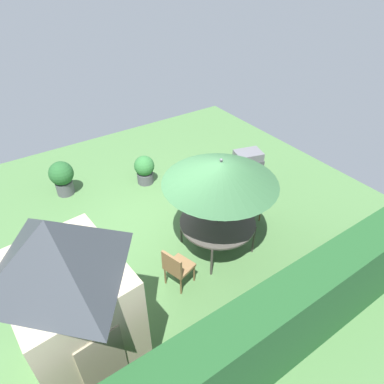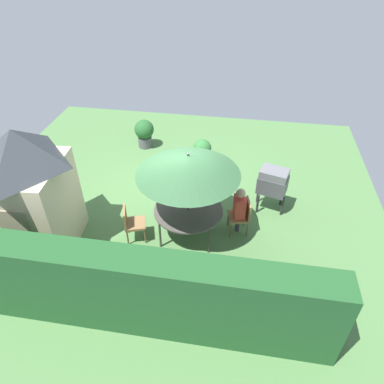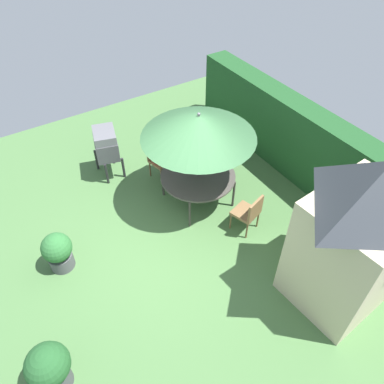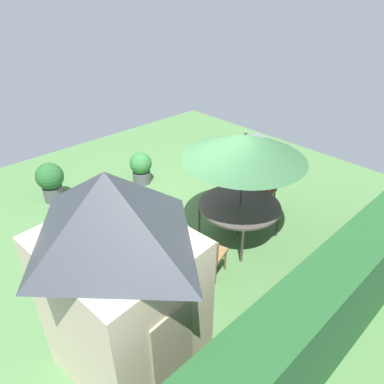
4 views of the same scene
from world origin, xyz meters
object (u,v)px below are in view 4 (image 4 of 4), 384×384
(patio_umbrella, at_px, (245,147))
(patio_table, at_px, (240,206))
(chair_near_shed, at_px, (265,187))
(chair_far_side, at_px, (208,252))
(garden_shed, at_px, (120,283))
(person_in_red, at_px, (265,178))
(potted_plant_by_grill, at_px, (141,167))
(potted_plant_by_shed, at_px, (51,180))
(bbq_grill, at_px, (251,152))

(patio_umbrella, bearing_deg, patio_table, -26.57)
(chair_near_shed, distance_m, chair_far_side, 2.60)
(garden_shed, distance_m, person_in_red, 4.56)
(patio_umbrella, height_order, chair_near_shed, patio_umbrella)
(potted_plant_by_grill, bearing_deg, person_in_red, 113.88)
(potted_plant_by_shed, height_order, person_in_red, person_in_red)
(garden_shed, relative_size, person_in_red, 2.34)
(chair_far_side, height_order, person_in_red, person_in_red)
(garden_shed, height_order, bbq_grill, garden_shed)
(patio_table, height_order, bbq_grill, bbq_grill)
(chair_near_shed, bearing_deg, chair_far_side, 15.02)
(chair_near_shed, height_order, potted_plant_by_shed, potted_plant_by_shed)
(patio_table, distance_m, potted_plant_by_grill, 3.13)
(chair_near_shed, distance_m, person_in_red, 0.28)
(potted_plant_by_grill, bearing_deg, chair_far_side, 71.74)
(potted_plant_by_shed, distance_m, potted_plant_by_grill, 2.15)
(person_in_red, bearing_deg, patio_table, 12.74)
(bbq_grill, xyz_separation_m, potted_plant_by_grill, (2.04, -1.87, -0.41))
(bbq_grill, relative_size, potted_plant_by_shed, 1.27)
(garden_shed, height_order, patio_table, garden_shed)
(chair_far_side, bearing_deg, garden_shed, 13.02)
(patio_table, relative_size, potted_plant_by_grill, 1.95)
(chair_far_side, relative_size, potted_plant_by_shed, 0.95)
(garden_shed, relative_size, patio_umbrella, 1.30)
(patio_umbrella, distance_m, bbq_grill, 2.55)
(chair_near_shed, xyz_separation_m, chair_far_side, (2.51, 0.67, 0.00))
(patio_umbrella, xyz_separation_m, potted_plant_by_shed, (2.13, -3.86, -1.43))
(chair_near_shed, distance_m, potted_plant_by_shed, 4.92)
(garden_shed, height_order, chair_near_shed, garden_shed)
(garden_shed, xyz_separation_m, chair_near_shed, (-4.45, -1.12, -0.98))
(bbq_grill, bearing_deg, potted_plant_by_shed, -32.74)
(patio_table, height_order, patio_umbrella, patio_umbrella)
(garden_shed, bearing_deg, chair_near_shed, -165.85)
(chair_far_side, xyz_separation_m, potted_plant_by_shed, (0.86, -4.25, 0.01))
(garden_shed, distance_m, patio_table, 3.42)
(patio_table, xyz_separation_m, patio_umbrella, (-0.00, 0.00, 1.27))
(chair_far_side, bearing_deg, person_in_red, -164.90)
(garden_shed, height_order, chair_far_side, garden_shed)
(patio_table, distance_m, potted_plant_by_shed, 4.41)
(chair_far_side, height_order, potted_plant_by_grill, chair_far_side)
(chair_near_shed, xyz_separation_m, person_in_red, (0.08, 0.02, 0.26))
(patio_table, bearing_deg, potted_plant_by_grill, -87.98)
(bbq_grill, height_order, person_in_red, person_in_red)
(patio_umbrella, height_order, person_in_red, patio_umbrella)
(patio_umbrella, distance_m, potted_plant_by_grill, 3.47)
(chair_far_side, relative_size, person_in_red, 0.71)
(patio_umbrella, height_order, chair_far_side, patio_umbrella)
(patio_umbrella, bearing_deg, person_in_red, -167.26)
(patio_table, height_order, person_in_red, person_in_red)
(garden_shed, relative_size, potted_plant_by_grill, 3.60)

